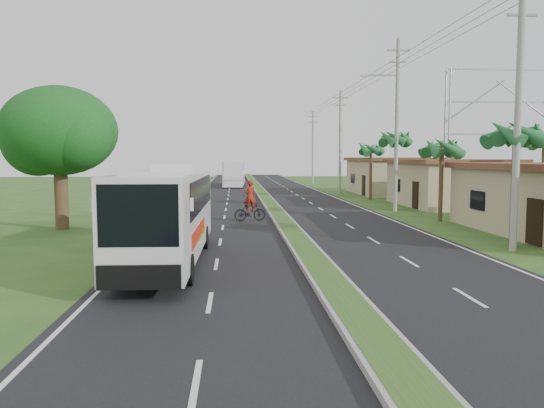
{
  "coord_description": "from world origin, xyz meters",
  "views": [
    {
      "loc": [
        -2.82,
        -18.67,
        3.79
      ],
      "look_at": [
        -1.23,
        4.06,
        1.8
      ],
      "focal_mm": 35.0,
      "sensor_mm": 36.0,
      "label": 1
    }
  ],
  "objects": [
    {
      "name": "lane_edge_right",
      "position": [
        6.7,
        20.0,
        0.0
      ],
      "size": [
        0.12,
        160.0,
        0.01
      ],
      "primitive_type": "cube",
      "color": "silver",
      "rests_on": "ground"
    },
    {
      "name": "utility_pole_a",
      "position": [
        8.5,
        2.0,
        5.67
      ],
      "size": [
        1.6,
        0.28,
        11.0
      ],
      "color": "gray",
      "rests_on": "ground"
    },
    {
      "name": "shop_far",
      "position": [
        14.0,
        36.0,
        1.93
      ],
      "size": [
        8.6,
        11.6,
        3.82
      ],
      "color": "tan",
      "rests_on": "ground"
    },
    {
      "name": "palm_verge_a",
      "position": [
        9.0,
        3.0,
        4.74
      ],
      "size": [
        2.4,
        2.4,
        5.45
      ],
      "color": "#473321",
      "rests_on": "ground"
    },
    {
      "name": "palm_verge_b",
      "position": [
        9.4,
        12.0,
        4.36
      ],
      "size": [
        2.4,
        2.4,
        5.05
      ],
      "color": "#473321",
      "rests_on": "ground"
    },
    {
      "name": "utility_pole_b",
      "position": [
        8.47,
        18.0,
        6.26
      ],
      "size": [
        3.2,
        0.28,
        12.0
      ],
      "color": "gray",
      "rests_on": "ground"
    },
    {
      "name": "shade_tree",
      "position": [
        -12.11,
        10.02,
        5.03
      ],
      "size": [
        6.3,
        6.0,
        7.54
      ],
      "color": "#473321",
      "rests_on": "ground"
    },
    {
      "name": "road_asphalt",
      "position": [
        0.0,
        20.0,
        0.01
      ],
      "size": [
        14.0,
        160.0,
        0.02
      ],
      "primitive_type": "cube",
      "color": "black",
      "rests_on": "ground"
    },
    {
      "name": "utility_pole_c",
      "position": [
        8.5,
        38.0,
        5.67
      ],
      "size": [
        1.6,
        0.28,
        11.0
      ],
      "color": "gray",
      "rests_on": "ground"
    },
    {
      "name": "shop_mid",
      "position": [
        14.0,
        22.0,
        1.86
      ],
      "size": [
        7.6,
        10.6,
        3.67
      ],
      "color": "tan",
      "rests_on": "ground"
    },
    {
      "name": "median_strip",
      "position": [
        0.0,
        20.0,
        0.1
      ],
      "size": [
        1.2,
        160.0,
        0.18
      ],
      "color": "gray",
      "rests_on": "ground"
    },
    {
      "name": "palm_verge_c",
      "position": [
        8.8,
        19.0,
        5.12
      ],
      "size": [
        2.4,
        2.4,
        5.85
      ],
      "color": "#473321",
      "rests_on": "ground"
    },
    {
      "name": "ground",
      "position": [
        0.0,
        0.0,
        0.0
      ],
      "size": [
        180.0,
        180.0,
        0.0
      ],
      "primitive_type": "plane",
      "color": "#264F1D",
      "rests_on": "ground"
    },
    {
      "name": "billboard_lattice",
      "position": [
        22.0,
        30.0,
        6.82
      ],
      "size": [
        10.18,
        1.18,
        12.07
      ],
      "color": "gray",
      "rests_on": "ground"
    },
    {
      "name": "palm_verge_d",
      "position": [
        9.3,
        28.0,
        4.55
      ],
      "size": [
        2.4,
        2.4,
        5.25
      ],
      "color": "#473321",
      "rests_on": "ground"
    },
    {
      "name": "lane_edge_left",
      "position": [
        -6.7,
        20.0,
        0.0
      ],
      "size": [
        0.12,
        160.0,
        0.01
      ],
      "primitive_type": "cube",
      "color": "silver",
      "rests_on": "ground"
    },
    {
      "name": "coach_bus_main",
      "position": [
        -5.2,
        0.49,
        1.95
      ],
      "size": [
        2.5,
        11.04,
        3.55
      ],
      "rotation": [
        0.0,
        0.0,
        -0.02
      ],
      "color": "silver",
      "rests_on": "ground"
    },
    {
      "name": "motorcyclist",
      "position": [
        -1.93,
        12.84,
        0.9
      ],
      "size": [
        1.97,
        0.91,
        2.47
      ],
      "rotation": [
        0.0,
        0.0,
        0.2
      ],
      "color": "black",
      "rests_on": "ground"
    },
    {
      "name": "coach_bus_far",
      "position": [
        -2.9,
        52.25,
        1.88
      ],
      "size": [
        2.95,
        11.49,
        3.32
      ],
      "rotation": [
        0.0,
        0.0,
        -0.04
      ],
      "color": "white",
      "rests_on": "ground"
    },
    {
      "name": "utility_pole_d",
      "position": [
        8.5,
        58.0,
        5.42
      ],
      "size": [
        1.6,
        0.28,
        10.5
      ],
      "color": "gray",
      "rests_on": "ground"
    }
  ]
}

